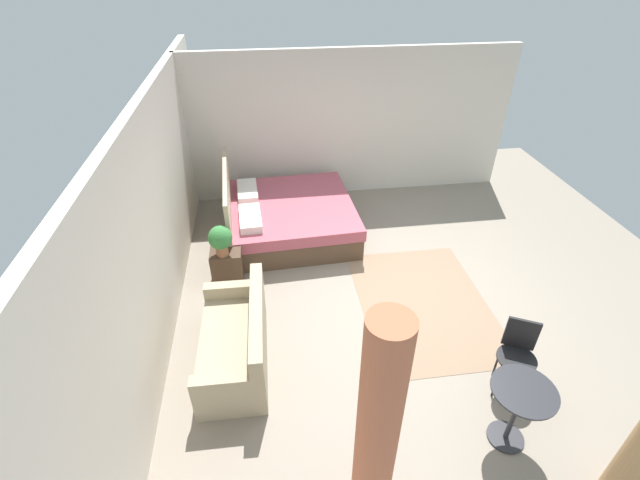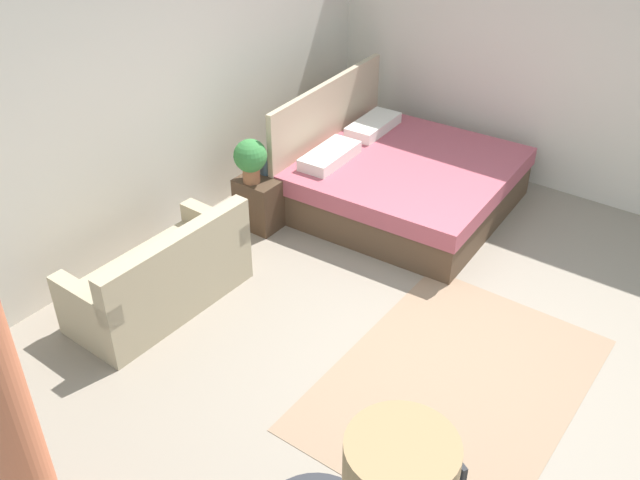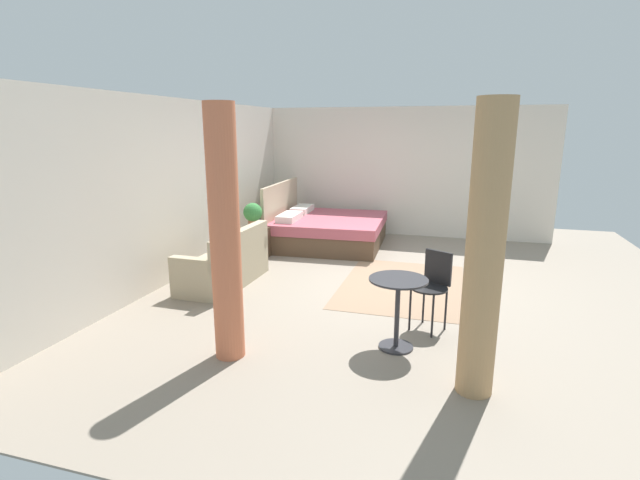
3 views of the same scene
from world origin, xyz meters
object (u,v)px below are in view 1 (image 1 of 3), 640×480
(nightstand, at_px, (227,265))
(balcony_table, at_px, (518,406))
(bed, at_px, (287,217))
(couch, at_px, (238,343))
(vase, at_px, (223,240))
(cafe_chair_near_window, at_px, (518,350))
(potted_plant, at_px, (220,239))

(nightstand, bearing_deg, balcony_table, -135.70)
(nightstand, bearing_deg, bed, -39.50)
(bed, height_order, couch, bed)
(balcony_table, bearing_deg, vase, 43.39)
(couch, distance_m, balcony_table, 2.94)
(bed, xyz_separation_m, vase, (-1.01, 0.96, 0.31))
(cafe_chair_near_window, bearing_deg, nightstand, 54.06)
(couch, height_order, cafe_chair_near_window, cafe_chair_near_window)
(bed, bearing_deg, nightstand, 140.50)
(vase, height_order, cafe_chair_near_window, cafe_chair_near_window)
(potted_plant, xyz_separation_m, cafe_chair_near_window, (-2.14, -3.12, -0.23))
(nightstand, height_order, potted_plant, potted_plant)
(cafe_chair_near_window, bearing_deg, balcony_table, 152.71)
(bed, distance_m, vase, 1.43)
(nightstand, xyz_separation_m, balcony_table, (-2.85, -2.78, 0.25))
(couch, xyz_separation_m, vase, (1.63, 0.20, 0.34))
(nightstand, xyz_separation_m, potted_plant, (-0.10, 0.03, 0.52))
(balcony_table, bearing_deg, cafe_chair_near_window, -27.29)
(cafe_chair_near_window, bearing_deg, bed, 32.64)
(potted_plant, xyz_separation_m, vase, (0.22, -0.00, -0.16))
(bed, distance_m, balcony_table, 4.39)
(bed, height_order, potted_plant, bed)
(balcony_table, relative_size, cafe_chair_near_window, 0.85)
(bed, relative_size, nightstand, 4.09)
(vase, xyz_separation_m, balcony_table, (-2.97, -2.81, -0.10))
(couch, height_order, vase, couch)
(balcony_table, xyz_separation_m, cafe_chair_near_window, (0.61, -0.31, 0.03))
(couch, relative_size, potted_plant, 3.55)
(couch, distance_m, nightstand, 1.52)
(nightstand, bearing_deg, vase, 12.26)
(vase, relative_size, cafe_chair_near_window, 0.21)
(nightstand, distance_m, vase, 0.38)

